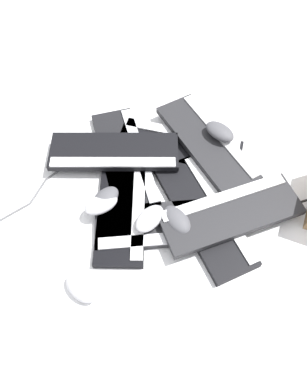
% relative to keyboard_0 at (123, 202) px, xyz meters
% --- Properties ---
extents(ground_plane, '(3.20, 3.20, 0.00)m').
position_rel_keyboard_0_xyz_m(ground_plane, '(-0.05, 0.01, -0.01)').
color(ground_plane, white).
extents(keyboard_0, '(0.26, 0.46, 0.03)m').
position_rel_keyboard_0_xyz_m(keyboard_0, '(0.00, 0.00, 0.00)').
color(keyboard_0, black).
rests_on(keyboard_0, ground).
extents(keyboard_1, '(0.46, 0.22, 0.03)m').
position_rel_keyboard_0_xyz_m(keyboard_1, '(-0.11, 0.11, 0.00)').
color(keyboard_1, '#232326').
rests_on(keyboard_1, ground).
extents(keyboard_2, '(0.22, 0.46, 0.03)m').
position_rel_keyboard_0_xyz_m(keyboard_2, '(-0.24, 0.11, 0.00)').
color(keyboard_2, black).
rests_on(keyboard_2, ground).
extents(keyboard_3, '(0.46, 0.35, 0.03)m').
position_rel_keyboard_0_xyz_m(keyboard_3, '(-0.24, -0.18, 0.00)').
color(keyboard_3, black).
rests_on(keyboard_3, ground).
extents(keyboard_4, '(0.16, 0.44, 0.03)m').
position_rel_keyboard_0_xyz_m(keyboard_4, '(-0.04, -0.17, 0.00)').
color(keyboard_4, black).
rests_on(keyboard_4, ground).
extents(keyboard_5, '(0.26, 0.46, 0.03)m').
position_rel_keyboard_0_xyz_m(keyboard_5, '(-0.33, -0.15, 0.03)').
color(keyboard_5, '#232326').
rests_on(keyboard_5, keyboard_3).
extents(keyboard_6, '(0.46, 0.26, 0.03)m').
position_rel_keyboard_0_xyz_m(keyboard_6, '(-0.01, -0.19, 0.03)').
color(keyboard_6, black).
rests_on(keyboard_6, keyboard_4).
extents(keyboard_7, '(0.45, 0.19, 0.03)m').
position_rel_keyboard_0_xyz_m(keyboard_7, '(-0.31, 0.14, 0.03)').
color(keyboard_7, '#232326').
rests_on(keyboard_7, keyboard_2).
extents(mouse_0, '(0.11, 0.13, 0.04)m').
position_rel_keyboard_0_xyz_m(mouse_0, '(0.17, 0.25, 0.01)').
color(mouse_0, '#B7B7BC').
rests_on(mouse_0, ground).
extents(mouse_1, '(0.13, 0.12, 0.04)m').
position_rel_keyboard_0_xyz_m(mouse_1, '(0.06, -0.00, 0.04)').
color(mouse_1, '#4C4C51').
rests_on(mouse_1, keyboard_0).
extents(mouse_2, '(0.10, 0.13, 0.04)m').
position_rel_keyboard_0_xyz_m(mouse_2, '(-0.14, 0.12, 0.04)').
color(mouse_2, '#4C4C51').
rests_on(mouse_2, keyboard_1).
extents(mouse_3, '(0.11, 0.13, 0.04)m').
position_rel_keyboard_0_xyz_m(mouse_3, '(-0.38, -0.15, 0.07)').
color(mouse_3, '#4C4C51').
rests_on(mouse_3, keyboard_5).
extents(mouse_4, '(0.13, 0.12, 0.04)m').
position_rel_keyboard_0_xyz_m(mouse_4, '(-0.06, 0.10, 0.04)').
color(mouse_4, '#B7B7BC').
rests_on(mouse_4, keyboard_1).
extents(mouse_5, '(0.12, 0.09, 0.04)m').
position_rel_keyboard_0_xyz_m(mouse_5, '(0.07, 0.01, 0.04)').
color(mouse_5, '#B7B7BC').
rests_on(mouse_5, keyboard_0).
extents(cable_0, '(0.50, 0.29, 0.01)m').
position_rel_keyboard_0_xyz_m(cable_0, '(-0.62, 0.05, -0.01)').
color(cable_0, black).
rests_on(cable_0, ground).
extents(cable_1, '(0.67, 0.25, 0.01)m').
position_rel_keyboard_0_xyz_m(cable_1, '(0.37, -0.09, -0.01)').
color(cable_1, '#59595B').
rests_on(cable_1, ground).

